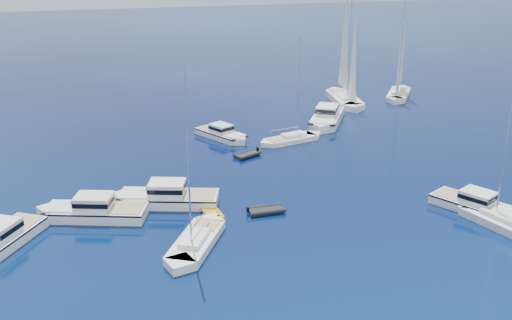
{
  "coord_description": "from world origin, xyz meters",
  "views": [
    {
      "loc": [
        -20.2,
        -32.02,
        23.51
      ],
      "look_at": [
        -3.9,
        25.33,
        2.2
      ],
      "focal_mm": 43.44,
      "sensor_mm": 36.0,
      "label": 1
    }
  ],
  "objects": [
    {
      "name": "sailboat_sails_r",
      "position": [
        17.98,
        52.85,
        0.0
      ],
      "size": [
        5.47,
        14.1,
        20.19
      ],
      "primitive_type": null,
      "rotation": [
        0.0,
        0.0,
        3.0
      ],
      "color": "white",
      "rests_on": "ground"
    },
    {
      "name": "tender_yellow",
      "position": [
        -10.06,
        17.85,
        0.0
      ],
      "size": [
        2.07,
        3.27,
        0.95
      ],
      "primitive_type": null,
      "rotation": [
        0.0,
        0.0,
        0.1
      ],
      "color": "orange",
      "rests_on": "ground"
    },
    {
      "name": "motor_cruiser_centre",
      "position": [
        -13.8,
        21.71,
        0.0
      ],
      "size": [
        11.48,
        6.56,
        2.88
      ],
      "primitive_type": null,
      "rotation": [
        0.0,
        0.0,
        1.26
      ],
      "color": "silver",
      "rests_on": "ground"
    },
    {
      "name": "motor_cruiser_horizon",
      "position": [
        -4.06,
        40.23,
        0.0
      ],
      "size": [
        6.45,
        8.88,
        2.27
      ],
      "primitive_type": null,
      "rotation": [
        0.0,
        0.0,
        3.64
      ],
      "color": "white",
      "rests_on": "ground"
    },
    {
      "name": "motor_cruiser_distant",
      "position": [
        11.07,
        43.0,
        0.0
      ],
      "size": [
        9.03,
        11.8,
        3.05
      ],
      "primitive_type": null,
      "rotation": [
        0.0,
        0.0,
        2.6
      ],
      "color": "white",
      "rests_on": "ground"
    },
    {
      "name": "sailboat_centre",
      "position": [
        3.81,
        36.55,
        0.0
      ],
      "size": [
        9.6,
        4.76,
        13.67
      ],
      "primitive_type": null,
      "rotation": [
        0.0,
        0.0,
        4.98
      ],
      "color": "white",
      "rests_on": "ground"
    },
    {
      "name": "sailboat_mid_r",
      "position": [
        13.82,
        8.57,
        0.0
      ],
      "size": [
        5.93,
        11.76,
        16.73
      ],
      "primitive_type": null,
      "rotation": [
        0.0,
        0.0,
        0.27
      ],
      "color": "silver",
      "rests_on": "ground"
    },
    {
      "name": "motor_cruiser_right",
      "position": [
        13.48,
        12.11,
        0.0
      ],
      "size": [
        7.17,
        9.87,
        2.53
      ],
      "primitive_type": null,
      "rotation": [
        0.0,
        0.0,
        3.64
      ],
      "color": "white",
      "rests_on": "ground"
    },
    {
      "name": "tender_grey_far",
      "position": [
        -2.87,
        32.67,
        0.0
      ],
      "size": [
        3.74,
        3.1,
        0.95
      ],
      "primitive_type": null,
      "rotation": [
        0.0,
        0.0,
        2.04
      ],
      "color": "black",
      "rests_on": "ground"
    },
    {
      "name": "sailboat_sails_far",
      "position": [
        27.64,
        53.76,
        0.0
      ],
      "size": [
        8.98,
        11.08,
        16.81
      ],
      "primitive_type": null,
      "rotation": [
        0.0,
        0.0,
        2.53
      ],
      "color": "white",
      "rests_on": "ground"
    },
    {
      "name": "motor_cruiser_far_l",
      "position": [
        -20.47,
        20.46,
        0.0
      ],
      "size": [
        11.08,
        6.43,
        2.78
      ],
      "primitive_type": null,
      "rotation": [
        0.0,
        0.0,
        1.25
      ],
      "color": "silver",
      "rests_on": "ground"
    },
    {
      "name": "motor_cruiser_left",
      "position": [
        -27.84,
        16.68,
        0.0
      ],
      "size": [
        7.84,
        10.16,
        2.63
      ],
      "primitive_type": null,
      "rotation": [
        0.0,
        0.0,
        2.59
      ],
      "color": "white",
      "rests_on": "ground"
    },
    {
      "name": "tender_grey_near",
      "position": [
        -5.21,
        17.31,
        0.0
      ],
      "size": [
        3.54,
        2.02,
        0.95
      ],
      "primitive_type": null,
      "rotation": [
        0.0,
        0.0,
        4.74
      ],
      "color": "black",
      "rests_on": "ground"
    },
    {
      "name": "ground",
      "position": [
        0.0,
        0.0,
        0.0
      ],
      "size": [
        400.0,
        400.0,
        0.0
      ],
      "primitive_type": "plane",
      "color": "navy",
      "rests_on": "ground"
    },
    {
      "name": "sailboat_fore",
      "position": [
        -12.58,
        12.6,
        0.0
      ],
      "size": [
        7.68,
        10.69,
        15.73
      ],
      "primitive_type": null,
      "rotation": [
        0.0,
        0.0,
        2.63
      ],
      "color": "white",
      "rests_on": "ground"
    }
  ]
}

